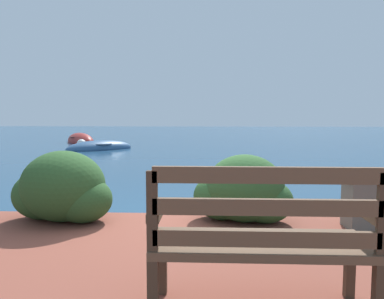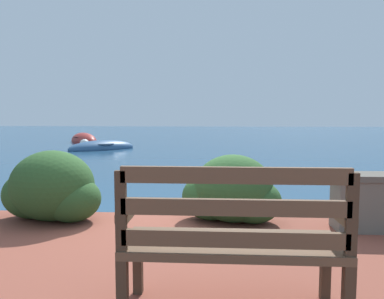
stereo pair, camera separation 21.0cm
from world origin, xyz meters
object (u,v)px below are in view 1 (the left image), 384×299
rowboat_mid (80,141)px  mooring_buoy (81,144)px  park_bench (261,238)px  rowboat_nearest (100,148)px

rowboat_mid → mooring_buoy: (0.55, -1.45, -0.00)m
park_bench → rowboat_mid: park_bench is taller
park_bench → rowboat_nearest: size_ratio=0.47×
rowboat_mid → park_bench: bearing=163.8°
rowboat_mid → mooring_buoy: size_ratio=5.67×
rowboat_nearest → rowboat_mid: rowboat_mid is taller
park_bench → rowboat_mid: (-6.71, 16.25, -0.63)m
park_bench → mooring_buoy: size_ratio=2.82×
park_bench → rowboat_mid: 17.59m
park_bench → rowboat_nearest: 13.63m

